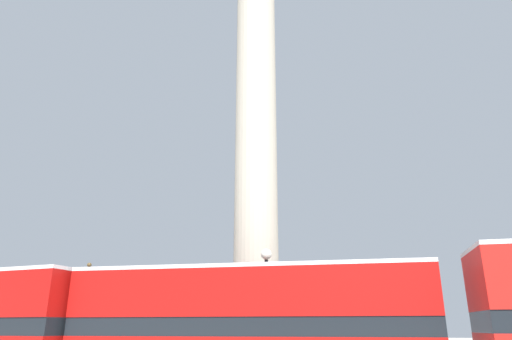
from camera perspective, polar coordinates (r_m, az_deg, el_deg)
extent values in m
cube|color=#BCB29E|center=(21.63, 0.00, -20.22)|extent=(3.39, 3.39, 1.27)
cube|color=#BCB29E|center=(21.64, 0.00, -16.86)|extent=(2.07, 2.07, 1.27)
cylinder|color=#BCB29E|center=(23.94, 0.00, 6.36)|extent=(2.13, 2.13, 17.63)
cube|color=black|center=(15.13, -0.87, -18.98)|extent=(11.45, 3.20, 0.55)
cube|color=#A80F0C|center=(15.16, -0.85, -15.22)|extent=(11.46, 3.25, 1.44)
cube|color=silver|center=(15.24, -0.84, -12.30)|extent=(11.46, 3.25, 0.12)
ellipsoid|color=brown|center=(30.79, -20.45, -13.96)|extent=(2.18, 1.34, 1.06)
cone|color=brown|center=(30.15, -18.96, -13.13)|extent=(1.09, 0.72, 1.11)
cylinder|color=brown|center=(30.87, -20.24, -12.17)|extent=(0.36, 0.36, 0.90)
sphere|color=brown|center=(30.93, -20.11, -11.08)|extent=(0.28, 0.28, 0.28)
cylinder|color=brown|center=(30.49, -19.38, -16.06)|extent=(0.20, 0.20, 1.08)
cylinder|color=brown|center=(30.07, -20.15, -15.95)|extent=(0.20, 0.20, 1.08)
cylinder|color=brown|center=(31.40, -21.20, -15.92)|extent=(0.20, 0.20, 1.08)
cylinder|color=brown|center=(30.98, -21.98, -15.80)|extent=(0.20, 0.20, 1.08)
cylinder|color=black|center=(17.96, 1.36, -18.83)|extent=(0.14, 0.14, 4.82)
sphere|color=white|center=(18.16, 1.30, -10.51)|extent=(0.43, 0.43, 0.43)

